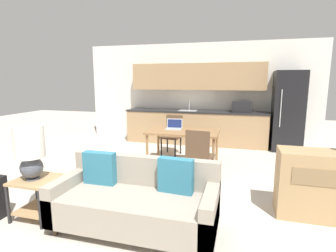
{
  "coord_description": "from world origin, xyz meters",
  "views": [
    {
      "loc": [
        1.18,
        -2.63,
        1.7
      ],
      "look_at": [
        0.02,
        1.5,
        0.95
      ],
      "focal_mm": 28.0,
      "sensor_mm": 36.0,
      "label": 1
    }
  ],
  "objects_px": {
    "dining_table": "(183,134)",
    "credenza": "(333,186)",
    "table_lamp": "(30,150)",
    "laptop": "(174,126)",
    "dining_chair_far_left": "(172,133)",
    "couch": "(137,200)",
    "dining_chair_near_right": "(199,154)",
    "refrigerator": "(287,111)",
    "side_table": "(38,191)"
  },
  "relations": [
    {
      "from": "refrigerator",
      "to": "credenza",
      "type": "xyz_separation_m",
      "value": [
        0.04,
        -3.4,
        -0.54
      ]
    },
    {
      "from": "dining_table",
      "to": "dining_chair_far_left",
      "type": "xyz_separation_m",
      "value": [
        -0.43,
        0.8,
        -0.16
      ]
    },
    {
      "from": "table_lamp",
      "to": "refrigerator",
      "type": "bearing_deg",
      "value": 51.32
    },
    {
      "from": "couch",
      "to": "dining_chair_near_right",
      "type": "bearing_deg",
      "value": 73.15
    },
    {
      "from": "laptop",
      "to": "dining_chair_far_left",
      "type": "bearing_deg",
      "value": 102.65
    },
    {
      "from": "laptop",
      "to": "couch",
      "type": "bearing_deg",
      "value": -90.67
    },
    {
      "from": "couch",
      "to": "laptop",
      "type": "distance_m",
      "value": 2.51
    },
    {
      "from": "dining_chair_far_left",
      "to": "laptop",
      "type": "height_order",
      "value": "laptop"
    },
    {
      "from": "dining_chair_far_left",
      "to": "couch",
      "type": "bearing_deg",
      "value": -74.67
    },
    {
      "from": "dining_table",
      "to": "side_table",
      "type": "distance_m",
      "value": 2.78
    },
    {
      "from": "refrigerator",
      "to": "dining_chair_near_right",
      "type": "height_order",
      "value": "refrigerator"
    },
    {
      "from": "dining_chair_far_left",
      "to": "dining_table",
      "type": "bearing_deg",
      "value": -53.54
    },
    {
      "from": "side_table",
      "to": "credenza",
      "type": "relative_size",
      "value": 0.39
    },
    {
      "from": "table_lamp",
      "to": "dining_chair_near_right",
      "type": "relative_size",
      "value": 0.73
    },
    {
      "from": "table_lamp",
      "to": "dining_chair_near_right",
      "type": "height_order",
      "value": "table_lamp"
    },
    {
      "from": "refrigerator",
      "to": "dining_chair_near_right",
      "type": "xyz_separation_m",
      "value": [
        -1.73,
        -2.66,
        -0.47
      ]
    },
    {
      "from": "dining_table",
      "to": "credenza",
      "type": "relative_size",
      "value": 1.08
    },
    {
      "from": "dining_table",
      "to": "laptop",
      "type": "bearing_deg",
      "value": 146.05
    },
    {
      "from": "credenza",
      "to": "dining_chair_near_right",
      "type": "relative_size",
      "value": 1.41
    },
    {
      "from": "table_lamp",
      "to": "side_table",
      "type": "bearing_deg",
      "value": 52.85
    },
    {
      "from": "dining_chair_far_left",
      "to": "dining_chair_near_right",
      "type": "distance_m",
      "value": 1.77
    },
    {
      "from": "credenza",
      "to": "laptop",
      "type": "distance_m",
      "value": 2.94
    },
    {
      "from": "couch",
      "to": "credenza",
      "type": "relative_size",
      "value": 1.44
    },
    {
      "from": "dining_table",
      "to": "laptop",
      "type": "xyz_separation_m",
      "value": [
        -0.23,
        0.15,
        0.12
      ]
    },
    {
      "from": "dining_table",
      "to": "table_lamp",
      "type": "height_order",
      "value": "table_lamp"
    },
    {
      "from": "couch",
      "to": "refrigerator",
      "type": "bearing_deg",
      "value": 62.51
    },
    {
      "from": "dining_table",
      "to": "side_table",
      "type": "height_order",
      "value": "dining_table"
    },
    {
      "from": "dining_table",
      "to": "dining_chair_far_left",
      "type": "bearing_deg",
      "value": 118.31
    },
    {
      "from": "refrigerator",
      "to": "dining_table",
      "type": "distance_m",
      "value": 2.91
    },
    {
      "from": "refrigerator",
      "to": "couch",
      "type": "xyz_separation_m",
      "value": [
        -2.2,
        -4.23,
        -0.63
      ]
    },
    {
      "from": "couch",
      "to": "table_lamp",
      "type": "relative_size",
      "value": 2.79
    },
    {
      "from": "side_table",
      "to": "dining_chair_far_left",
      "type": "height_order",
      "value": "dining_chair_far_left"
    },
    {
      "from": "laptop",
      "to": "side_table",
      "type": "bearing_deg",
      "value": -117.99
    },
    {
      "from": "side_table",
      "to": "table_lamp",
      "type": "bearing_deg",
      "value": -127.15
    },
    {
      "from": "laptop",
      "to": "refrigerator",
      "type": "bearing_deg",
      "value": 31.56
    },
    {
      "from": "refrigerator",
      "to": "credenza",
      "type": "height_order",
      "value": "refrigerator"
    },
    {
      "from": "couch",
      "to": "laptop",
      "type": "xyz_separation_m",
      "value": [
        -0.19,
        2.46,
        0.44
      ]
    },
    {
      "from": "laptop",
      "to": "table_lamp",
      "type": "bearing_deg",
      "value": -118.2
    },
    {
      "from": "dining_table",
      "to": "dining_chair_near_right",
      "type": "xyz_separation_m",
      "value": [
        0.43,
        -0.74,
        -0.16
      ]
    },
    {
      "from": "dining_table",
      "to": "dining_chair_near_right",
      "type": "height_order",
      "value": "dining_chair_near_right"
    },
    {
      "from": "table_lamp",
      "to": "dining_chair_far_left",
      "type": "xyz_separation_m",
      "value": [
        0.91,
        3.26,
        -0.38
      ]
    },
    {
      "from": "dining_table",
      "to": "couch",
      "type": "bearing_deg",
      "value": -90.99
    },
    {
      "from": "dining_table",
      "to": "dining_chair_near_right",
      "type": "relative_size",
      "value": 1.53
    },
    {
      "from": "refrigerator",
      "to": "table_lamp",
      "type": "bearing_deg",
      "value": -128.68
    },
    {
      "from": "table_lamp",
      "to": "laptop",
      "type": "height_order",
      "value": "table_lamp"
    },
    {
      "from": "couch",
      "to": "laptop",
      "type": "bearing_deg",
      "value": 94.31
    },
    {
      "from": "couch",
      "to": "dining_chair_far_left",
      "type": "relative_size",
      "value": 2.03
    },
    {
      "from": "side_table",
      "to": "dining_chair_far_left",
      "type": "bearing_deg",
      "value": 74.62
    },
    {
      "from": "dining_chair_near_right",
      "to": "table_lamp",
      "type": "bearing_deg",
      "value": 50.63
    },
    {
      "from": "refrigerator",
      "to": "dining_chair_far_left",
      "type": "distance_m",
      "value": 2.86
    }
  ]
}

